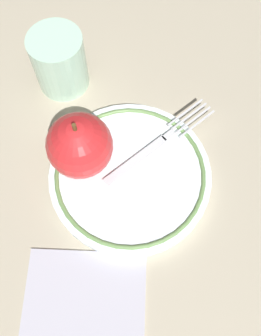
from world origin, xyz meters
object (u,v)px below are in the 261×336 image
object	(u,v)px
apple_red_whole	(80,146)
fork	(155,145)
napkin_folded	(84,302)
plate	(130,176)
drinking_glass	(60,62)

from	to	relation	value
apple_red_whole	fork	size ratio (longest dim) A/B	0.51
fork	napkin_folded	size ratio (longest dim) A/B	1.28
plate	fork	bearing A→B (deg)	-153.44
apple_red_whole	plate	bearing A→B (deg)	137.26
drinking_glass	plate	bearing A→B (deg)	97.86
napkin_folded	drinking_glass	bearing A→B (deg)	-106.19
apple_red_whole	napkin_folded	world-z (taller)	apple_red_whole
apple_red_whole	drinking_glass	xyz separation A→B (m)	(-0.02, -0.14, -0.01)
fork	napkin_folded	bearing A→B (deg)	-153.24
plate	fork	world-z (taller)	fork
plate	apple_red_whole	world-z (taller)	apple_red_whole
apple_red_whole	fork	xyz separation A→B (m)	(-0.10, 0.02, -0.04)
apple_red_whole	fork	world-z (taller)	apple_red_whole
drinking_glass	napkin_folded	xyz separation A→B (m)	(0.09, 0.31, -0.04)
plate	fork	size ratio (longest dim) A/B	1.16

